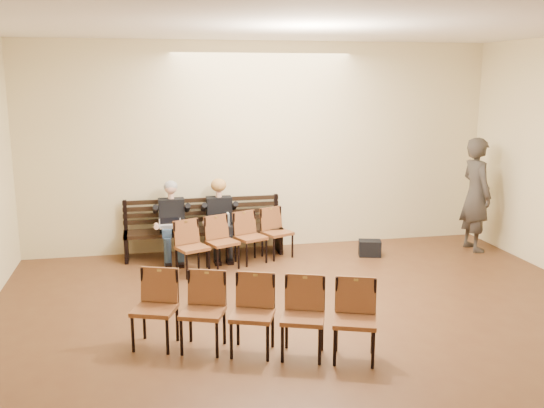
{
  "coord_description": "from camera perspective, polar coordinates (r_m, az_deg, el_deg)",
  "views": [
    {
      "loc": [
        -1.97,
        -5.07,
        2.9
      ],
      "look_at": [
        -0.03,
        4.05,
        0.95
      ],
      "focal_mm": 40.0,
      "sensor_mm": 36.0,
      "label": 1
    }
  ],
  "objects": [
    {
      "name": "ground",
      "position": [
        6.16,
        8.48,
        -16.42
      ],
      "size": [
        10.0,
        10.0,
        0.0
      ],
      "primitive_type": "plane",
      "color": "brown",
      "rests_on": "ground"
    },
    {
      "name": "chair_row_front",
      "position": [
        9.5,
        -3.33,
        -3.42
      ],
      "size": [
        2.0,
        1.19,
        0.82
      ],
      "primitive_type": "cube",
      "rotation": [
        0.0,
        0.0,
        0.4
      ],
      "color": "brown",
      "rests_on": "ground"
    },
    {
      "name": "seated_woman",
      "position": [
        9.94,
        -4.91,
        -1.68
      ],
      "size": [
        0.51,
        0.7,
        1.18
      ],
      "primitive_type": null,
      "color": "black",
      "rests_on": "ground"
    },
    {
      "name": "seated_man",
      "position": [
        9.88,
        -9.38,
        -1.75
      ],
      "size": [
        0.51,
        0.71,
        1.23
      ],
      "primitive_type": null,
      "color": "black",
      "rests_on": "ground"
    },
    {
      "name": "laptop",
      "position": [
        9.73,
        -9.54,
        -2.19
      ],
      "size": [
        0.39,
        0.33,
        0.25
      ],
      "primitive_type": "cube",
      "rotation": [
        0.0,
        0.0,
        -0.18
      ],
      "color": "silver",
      "rests_on": "bench"
    },
    {
      "name": "bag",
      "position": [
        10.19,
        9.19,
        -4.13
      ],
      "size": [
        0.41,
        0.33,
        0.26
      ],
      "primitive_type": "cube",
      "rotation": [
        0.0,
        0.0,
        -0.28
      ],
      "color": "black",
      "rests_on": "ground"
    },
    {
      "name": "bench",
      "position": [
        10.12,
        -6.39,
        -3.6
      ],
      "size": [
        2.6,
        0.9,
        0.45
      ],
      "primitive_type": "cube",
      "color": "black",
      "rests_on": "ground"
    },
    {
      "name": "passerby",
      "position": [
        10.78,
        18.7,
        1.61
      ],
      "size": [
        0.55,
        0.82,
        2.22
      ],
      "primitive_type": "imported",
      "rotation": [
        0.0,
        0.0,
        1.59
      ],
      "color": "#35302B",
      "rests_on": "ground"
    },
    {
      "name": "room_walls",
      "position": [
        6.19,
        6.65,
        8.34
      ],
      "size": [
        8.02,
        10.01,
        3.51
      ],
      "color": "beige",
      "rests_on": "ground"
    },
    {
      "name": "water_bottle",
      "position": [
        9.73,
        -4.18,
        -2.14
      ],
      "size": [
        0.08,
        0.08,
        0.23
      ],
      "primitive_type": "cylinder",
      "rotation": [
        0.0,
        0.0,
        -0.12
      ],
      "color": "silver",
      "rests_on": "bench"
    },
    {
      "name": "chair_row_back",
      "position": [
        6.54,
        -1.87,
        -10.45
      ],
      "size": [
        2.6,
        1.35,
        0.85
      ],
      "primitive_type": "cube",
      "rotation": [
        0.0,
        0.0,
        -0.36
      ],
      "color": "brown",
      "rests_on": "ground"
    }
  ]
}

